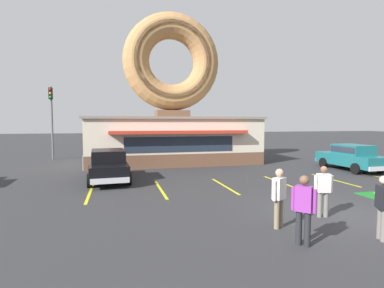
{
  "coord_description": "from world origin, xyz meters",
  "views": [
    {
      "loc": [
        -6.78,
        -8.03,
        2.97
      ],
      "look_at": [
        -3.52,
        5.0,
        2.0
      ],
      "focal_mm": 28.0,
      "sensor_mm": 36.0,
      "label": 1
    }
  ],
  "objects_px": {
    "pedestrian_leather_jacket_man": "(383,205)",
    "pedestrian_blue_sweater_man": "(323,189)",
    "car_teal": "(351,156)",
    "pedestrian_beanie_man": "(304,207)",
    "trash_bin": "(87,162)",
    "traffic_light_pole": "(52,113)",
    "car_black": "(108,164)",
    "pedestrian_hooded_kid": "(279,195)"
  },
  "relations": [
    {
      "from": "car_black",
      "to": "pedestrian_leather_jacket_man",
      "type": "xyz_separation_m",
      "value": [
        6.91,
        -9.6,
        0.04
      ]
    },
    {
      "from": "pedestrian_hooded_kid",
      "to": "pedestrian_beanie_man",
      "type": "bearing_deg",
      "value": -93.04
    },
    {
      "from": "pedestrian_beanie_man",
      "to": "trash_bin",
      "type": "xyz_separation_m",
      "value": [
        -6.15,
        13.24,
        -0.45
      ]
    },
    {
      "from": "car_black",
      "to": "trash_bin",
      "type": "height_order",
      "value": "car_black"
    },
    {
      "from": "pedestrian_leather_jacket_man",
      "to": "pedestrian_blue_sweater_man",
      "type": "bearing_deg",
      "value": 96.3
    },
    {
      "from": "car_teal",
      "to": "pedestrian_hooded_kid",
      "type": "relative_size",
      "value": 2.72
    },
    {
      "from": "pedestrian_leather_jacket_man",
      "to": "pedestrian_hooded_kid",
      "type": "bearing_deg",
      "value": 145.59
    },
    {
      "from": "car_black",
      "to": "pedestrian_blue_sweater_man",
      "type": "height_order",
      "value": "pedestrian_blue_sweater_man"
    },
    {
      "from": "pedestrian_beanie_man",
      "to": "trash_bin",
      "type": "bearing_deg",
      "value": 114.92
    },
    {
      "from": "pedestrian_blue_sweater_man",
      "to": "pedestrian_beanie_man",
      "type": "height_order",
      "value": "pedestrian_beanie_man"
    },
    {
      "from": "pedestrian_leather_jacket_man",
      "to": "traffic_light_pole",
      "type": "xyz_separation_m",
      "value": [
        -11.47,
        19.83,
        2.8
      ]
    },
    {
      "from": "car_teal",
      "to": "traffic_light_pole",
      "type": "xyz_separation_m",
      "value": [
        -19.14,
        10.29,
        2.84
      ]
    },
    {
      "from": "pedestrian_blue_sweater_man",
      "to": "car_black",
      "type": "bearing_deg",
      "value": 131.22
    },
    {
      "from": "car_teal",
      "to": "pedestrian_beanie_man",
      "type": "bearing_deg",
      "value": -136.35
    },
    {
      "from": "pedestrian_hooded_kid",
      "to": "traffic_light_pole",
      "type": "height_order",
      "value": "traffic_light_pole"
    },
    {
      "from": "trash_bin",
      "to": "traffic_light_pole",
      "type": "distance_m",
      "value": 7.84
    },
    {
      "from": "pedestrian_leather_jacket_man",
      "to": "trash_bin",
      "type": "xyz_separation_m",
      "value": [
        -8.29,
        13.42,
        -0.41
      ]
    },
    {
      "from": "car_teal",
      "to": "pedestrian_blue_sweater_man",
      "type": "distance_m",
      "value": 10.94
    },
    {
      "from": "pedestrian_hooded_kid",
      "to": "trash_bin",
      "type": "height_order",
      "value": "pedestrian_hooded_kid"
    },
    {
      "from": "car_black",
      "to": "trash_bin",
      "type": "bearing_deg",
      "value": 109.89
    },
    {
      "from": "car_teal",
      "to": "trash_bin",
      "type": "bearing_deg",
      "value": 166.35
    },
    {
      "from": "car_teal",
      "to": "pedestrian_leather_jacket_man",
      "type": "distance_m",
      "value": 12.25
    },
    {
      "from": "pedestrian_blue_sweater_man",
      "to": "pedestrian_hooded_kid",
      "type": "bearing_deg",
      "value": -163.81
    },
    {
      "from": "car_black",
      "to": "pedestrian_beanie_man",
      "type": "distance_m",
      "value": 10.55
    },
    {
      "from": "pedestrian_hooded_kid",
      "to": "traffic_light_pole",
      "type": "relative_size",
      "value": 0.29
    },
    {
      "from": "car_teal",
      "to": "pedestrian_beanie_man",
      "type": "height_order",
      "value": "pedestrian_beanie_man"
    },
    {
      "from": "pedestrian_beanie_man",
      "to": "pedestrian_blue_sweater_man",
      "type": "bearing_deg",
      "value": 42.72
    },
    {
      "from": "trash_bin",
      "to": "pedestrian_blue_sweater_man",
      "type": "bearing_deg",
      "value": -54.84
    },
    {
      "from": "pedestrian_leather_jacket_man",
      "to": "pedestrian_beanie_man",
      "type": "height_order",
      "value": "pedestrian_beanie_man"
    },
    {
      "from": "car_teal",
      "to": "trash_bin",
      "type": "distance_m",
      "value": 16.43
    },
    {
      "from": "pedestrian_beanie_man",
      "to": "traffic_light_pole",
      "type": "height_order",
      "value": "traffic_light_pole"
    },
    {
      "from": "pedestrian_hooded_kid",
      "to": "pedestrian_blue_sweater_man",
      "type": "bearing_deg",
      "value": 16.19
    },
    {
      "from": "pedestrian_hooded_kid",
      "to": "pedestrian_beanie_man",
      "type": "xyz_separation_m",
      "value": [
        -0.07,
        -1.24,
        0.02
      ]
    },
    {
      "from": "pedestrian_blue_sweater_man",
      "to": "pedestrian_leather_jacket_man",
      "type": "relative_size",
      "value": 0.98
    },
    {
      "from": "trash_bin",
      "to": "pedestrian_hooded_kid",
      "type": "bearing_deg",
      "value": -62.61
    },
    {
      "from": "car_black",
      "to": "pedestrian_blue_sweater_man",
      "type": "relative_size",
      "value": 2.89
    },
    {
      "from": "car_black",
      "to": "pedestrian_hooded_kid",
      "type": "bearing_deg",
      "value": -59.41
    },
    {
      "from": "pedestrian_leather_jacket_man",
      "to": "pedestrian_beanie_man",
      "type": "relative_size",
      "value": 0.96
    },
    {
      "from": "pedestrian_beanie_man",
      "to": "car_teal",
      "type": "bearing_deg",
      "value": 43.65
    },
    {
      "from": "pedestrian_hooded_kid",
      "to": "car_black",
      "type": "bearing_deg",
      "value": 120.59
    },
    {
      "from": "car_black",
      "to": "pedestrian_beanie_man",
      "type": "relative_size",
      "value": 2.72
    },
    {
      "from": "car_black",
      "to": "car_teal",
      "type": "distance_m",
      "value": 14.58
    }
  ]
}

